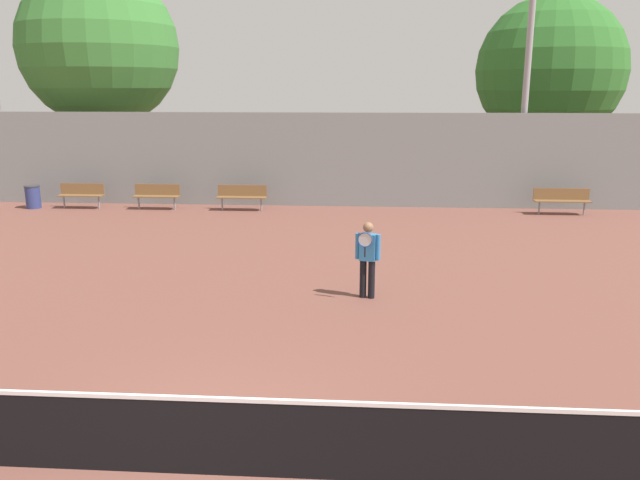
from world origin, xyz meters
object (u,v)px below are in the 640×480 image
(bench_courtside_far, at_px, (562,198))
(tree_green_tall, at_px, (99,48))
(bench_courtside_near, at_px, (82,193))
(bench_by_gate, at_px, (242,194))
(light_pole_near_left, at_px, (529,45))
(tennis_player, at_px, (368,256))
(trash_bin, at_px, (33,197))
(bench_adjacent_court, at_px, (157,194))
(tree_green_broad, at_px, (550,71))
(tennis_net, at_px, (181,434))

(bench_courtside_far, bearing_deg, tree_green_tall, 166.11)
(bench_courtside_near, distance_m, bench_by_gate, 5.89)
(bench_courtside_far, xyz_separation_m, light_pole_near_left, (-1.17, 1.32, 5.13))
(bench_courtside_far, bearing_deg, light_pole_near_left, 131.64)
(tennis_player, xyz_separation_m, trash_bin, (-12.09, 9.16, -0.49))
(bench_courtside_far, bearing_deg, bench_adjacent_court, -180.00)
(bench_by_gate, xyz_separation_m, tree_green_broad, (12.36, 6.87, 4.41))
(tennis_net, distance_m, tennis_player, 6.65)
(tennis_player, distance_m, tree_green_broad, 18.46)
(tennis_player, xyz_separation_m, bench_courtside_far, (6.76, 9.29, -0.34))
(bench_courtside_near, height_order, bench_by_gate, same)
(trash_bin, bearing_deg, bench_by_gate, 0.92)
(bench_courtside_near, distance_m, trash_bin, 1.79)
(tennis_net, relative_size, trash_bin, 13.25)
(bench_by_gate, bearing_deg, light_pole_near_left, 7.51)
(bench_adjacent_court, bearing_deg, tennis_net, -70.95)
(tennis_net, distance_m, trash_bin, 18.38)
(bench_adjacent_court, distance_m, tree_green_tall, 7.74)
(light_pole_near_left, bearing_deg, trash_bin, -175.34)
(bench_courtside_far, bearing_deg, bench_courtside_near, -180.00)
(light_pole_near_left, height_order, trash_bin, light_pole_near_left)
(tennis_net, height_order, bench_adjacent_court, tennis_net)
(tennis_player, relative_size, tree_green_broad, 0.20)
(bench_courtside_near, xyz_separation_m, bench_adjacent_court, (2.79, 0.00, 0.00))
(trash_bin, bearing_deg, tree_green_broad, 19.23)
(tennis_player, relative_size, bench_by_gate, 0.92)
(bench_adjacent_court, bearing_deg, trash_bin, -178.46)
(tennis_net, height_order, bench_courtside_far, tennis_net)
(bench_courtside_near, bearing_deg, tennis_player, -42.02)
(bench_courtside_far, relative_size, tree_green_tall, 0.21)
(bench_by_gate, bearing_deg, bench_adjacent_court, -179.99)
(light_pole_near_left, bearing_deg, tree_green_broad, 67.00)
(light_pole_near_left, height_order, tree_green_tall, light_pole_near_left)
(bench_by_gate, relative_size, light_pole_near_left, 0.19)
(tennis_player, bearing_deg, bench_adjacent_court, 141.32)
(bench_adjacent_court, bearing_deg, tree_green_tall, 128.69)
(tennis_player, bearing_deg, bench_courtside_near, 150.32)
(tennis_player, distance_m, light_pole_near_left, 12.91)
(bench_courtside_near, xyz_separation_m, bench_by_gate, (5.89, 0.00, 0.00))
(tennis_net, bearing_deg, light_pole_near_left, 65.41)
(bench_courtside_near, relative_size, bench_adjacent_court, 0.99)
(bench_courtside_far, relative_size, trash_bin, 2.29)
(bench_adjacent_court, bearing_deg, bench_courtside_far, 0.00)
(bench_by_gate, bearing_deg, tree_green_broad, 29.05)
(bench_by_gate, height_order, tree_green_tall, tree_green_tall)
(bench_courtside_near, bearing_deg, light_pole_near_left, 4.74)
(bench_courtside_near, height_order, tree_green_broad, tree_green_broad)
(bench_by_gate, relative_size, trash_bin, 2.13)
(tree_green_tall, bearing_deg, trash_bin, -103.00)
(bench_by_gate, relative_size, tree_green_broad, 0.22)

